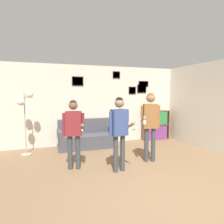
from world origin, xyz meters
TOP-DOWN VIEW (x-y plane):
  - ground_plane at (0.00, 0.00)m, footprint 20.00×20.00m
  - wall_back at (0.01, 4.25)m, footprint 8.02×0.08m
  - wall_right at (2.84, 2.11)m, footprint 0.06×6.62m
  - couch at (-0.61, 3.84)m, footprint 1.85×0.80m
  - bookshelf at (2.09, 4.03)m, footprint 1.03×0.30m
  - floor_lamp at (-2.42, 3.53)m, footprint 0.41×0.45m
  - person_player_foreground_left at (-1.28, 2.04)m, footprint 0.49×0.52m
  - person_player_foreground_center at (-0.33, 1.57)m, footprint 0.54×0.43m
  - person_watcher_holding_cup at (0.65, 1.93)m, footprint 0.56×0.40m
  - drinking_cup at (1.94, 4.03)m, footprint 0.08×0.08m

SIDE VIEW (x-z plane):
  - ground_plane at x=0.00m, z-range 0.00..0.00m
  - couch at x=-0.61m, z-range -0.15..0.74m
  - bookshelf at x=2.09m, z-range 0.00..1.10m
  - person_player_foreground_left at x=-1.28m, z-range 0.18..1.79m
  - person_player_foreground_center at x=-0.33m, z-range 0.19..1.87m
  - person_watcher_holding_cup at x=0.65m, z-range 0.22..1.99m
  - drinking_cup at x=1.94m, z-range 1.11..1.22m
  - wall_right at x=2.84m, z-range 0.00..2.70m
  - wall_back at x=0.01m, z-range 0.01..2.71m
  - floor_lamp at x=-2.42m, z-range 0.54..2.37m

